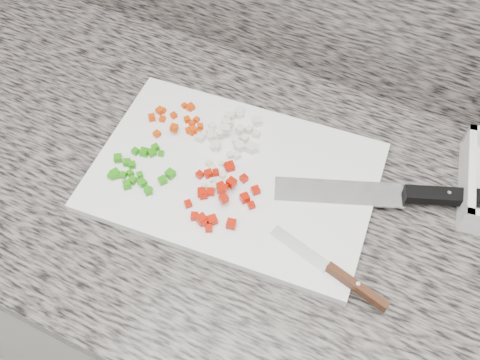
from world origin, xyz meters
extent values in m
cube|color=silver|center=(0.00, 1.44, 0.43)|extent=(3.92, 0.62, 0.86)
cube|color=slate|center=(0.00, 1.44, 0.88)|extent=(3.96, 0.64, 0.04)
cube|color=white|center=(-0.10, 1.45, 0.91)|extent=(0.47, 0.33, 0.01)
cube|color=#D03A04|center=(-0.26, 1.50, 0.92)|extent=(0.01, 0.01, 0.01)
cube|color=#D03A04|center=(-0.20, 1.50, 0.92)|extent=(0.01, 0.01, 0.01)
cube|color=#D03A04|center=(-0.27, 1.52, 0.92)|extent=(0.01, 0.01, 0.01)
cube|color=#D03A04|center=(-0.20, 1.53, 0.92)|extent=(0.01, 0.01, 0.01)
cube|color=#D03A04|center=(-0.20, 1.50, 0.92)|extent=(0.02, 0.02, 0.01)
cube|color=#D03A04|center=(-0.24, 1.52, 0.92)|extent=(0.01, 0.01, 0.01)
cube|color=#D03A04|center=(-0.27, 1.52, 0.92)|extent=(0.01, 0.01, 0.01)
cube|color=#D03A04|center=(-0.22, 1.52, 0.92)|extent=(0.01, 0.01, 0.01)
cube|color=#D03A04|center=(-0.27, 1.50, 0.92)|extent=(0.02, 0.02, 0.01)
cube|color=#D03A04|center=(-0.25, 1.47, 0.92)|extent=(0.01, 0.01, 0.01)
cube|color=#D03A04|center=(-0.23, 1.55, 0.92)|extent=(0.02, 0.02, 0.01)
cube|color=#D03A04|center=(-0.23, 1.54, 0.92)|extent=(0.01, 0.01, 0.01)
cube|color=#D03A04|center=(-0.22, 1.49, 0.93)|extent=(0.01, 0.01, 0.01)
cube|color=#D03A04|center=(-0.24, 1.55, 0.92)|extent=(0.01, 0.01, 0.01)
cube|color=#D03A04|center=(-0.21, 1.51, 0.92)|extent=(0.01, 0.01, 0.01)
cube|color=#D03A04|center=(-0.20, 1.50, 0.92)|extent=(0.01, 0.01, 0.01)
cube|color=#D03A04|center=(-0.19, 1.51, 0.92)|extent=(0.01, 0.01, 0.01)
cube|color=#D03A04|center=(-0.19, 1.50, 0.92)|extent=(0.01, 0.01, 0.01)
cube|color=silver|center=(-0.09, 1.51, 0.92)|extent=(0.01, 0.01, 0.01)
cube|color=silver|center=(-0.14, 1.57, 0.92)|extent=(0.02, 0.02, 0.01)
cube|color=silver|center=(-0.15, 1.49, 0.92)|extent=(0.02, 0.02, 0.01)
cube|color=silver|center=(-0.11, 1.52, 0.92)|extent=(0.01, 0.01, 0.01)
cube|color=silver|center=(-0.15, 1.49, 0.92)|extent=(0.02, 0.02, 0.01)
cube|color=silver|center=(-0.14, 1.52, 0.93)|extent=(0.02, 0.02, 0.01)
cube|color=silver|center=(-0.15, 1.53, 0.93)|extent=(0.02, 0.02, 0.01)
cube|color=silver|center=(-0.11, 1.50, 0.92)|extent=(0.02, 0.02, 0.01)
cube|color=silver|center=(-0.18, 1.49, 0.92)|extent=(0.01, 0.01, 0.01)
cube|color=silver|center=(-0.10, 1.54, 0.92)|extent=(0.01, 0.01, 0.01)
cube|color=silver|center=(-0.11, 1.50, 0.92)|extent=(0.02, 0.02, 0.01)
cube|color=silver|center=(-0.11, 1.57, 0.92)|extent=(0.02, 0.02, 0.01)
cube|color=silver|center=(-0.12, 1.48, 0.92)|extent=(0.01, 0.01, 0.01)
cube|color=silver|center=(-0.11, 1.54, 0.92)|extent=(0.01, 0.01, 0.01)
cube|color=silver|center=(-0.12, 1.53, 0.93)|extent=(0.02, 0.02, 0.01)
cube|color=silver|center=(-0.16, 1.50, 0.92)|extent=(0.02, 0.02, 0.01)
cube|color=silver|center=(-0.17, 1.52, 0.92)|extent=(0.01, 0.01, 0.01)
cube|color=silver|center=(-0.15, 1.51, 0.93)|extent=(0.01, 0.01, 0.01)
cube|color=silver|center=(-0.09, 1.51, 0.92)|extent=(0.02, 0.02, 0.01)
cube|color=silver|center=(-0.14, 1.57, 0.92)|extent=(0.02, 0.02, 0.01)
cube|color=silver|center=(-0.11, 1.48, 0.92)|extent=(0.01, 0.01, 0.01)
cube|color=silver|center=(-0.12, 1.51, 0.92)|extent=(0.01, 0.01, 0.01)
cube|color=silver|center=(-0.17, 1.51, 0.92)|extent=(0.01, 0.01, 0.01)
cube|color=silver|center=(-0.15, 1.56, 0.92)|extent=(0.01, 0.01, 0.01)
cube|color=silver|center=(-0.16, 1.55, 0.92)|extent=(0.01, 0.01, 0.01)
cube|color=silver|center=(-0.15, 1.54, 0.92)|extent=(0.01, 0.01, 0.01)
cube|color=silver|center=(-0.09, 1.51, 0.92)|extent=(0.01, 0.01, 0.01)
cube|color=#248D0C|center=(-0.19, 1.41, 0.92)|extent=(0.02, 0.02, 0.01)
cube|color=#248D0C|center=(-0.27, 1.37, 0.92)|extent=(0.02, 0.02, 0.01)
cube|color=#248D0C|center=(-0.22, 1.37, 0.92)|extent=(0.02, 0.02, 0.01)
cube|color=#248D0C|center=(-0.23, 1.38, 0.92)|extent=(0.01, 0.01, 0.01)
cube|color=#248D0C|center=(-0.25, 1.38, 0.92)|extent=(0.01, 0.01, 0.01)
cube|color=#248D0C|center=(-0.24, 1.36, 0.92)|extent=(0.02, 0.02, 0.01)
cube|color=#248D0C|center=(-0.26, 1.40, 0.92)|extent=(0.01, 0.01, 0.01)
cube|color=#248D0C|center=(-0.23, 1.37, 0.92)|extent=(0.01, 0.01, 0.01)
cube|color=#248D0C|center=(-0.25, 1.40, 0.92)|extent=(0.01, 0.01, 0.01)
cube|color=#248D0C|center=(-0.20, 1.36, 0.92)|extent=(0.01, 0.01, 0.01)
cube|color=#248D0C|center=(-0.20, 1.36, 0.92)|extent=(0.02, 0.02, 0.01)
cube|color=#248D0C|center=(-0.28, 1.40, 0.92)|extent=(0.02, 0.02, 0.01)
cube|color=#248D0C|center=(-0.19, 1.39, 0.92)|extent=(0.02, 0.02, 0.01)
cube|color=#248D0C|center=(-0.25, 1.37, 0.92)|extent=(0.01, 0.01, 0.01)
cube|color=#248D0C|center=(-0.24, 1.44, 0.92)|extent=(0.01, 0.01, 0.01)
cube|color=#248D0C|center=(-0.27, 1.37, 0.92)|extent=(0.02, 0.02, 0.01)
cube|color=#248D0C|center=(-0.26, 1.37, 0.92)|extent=(0.01, 0.01, 0.01)
cube|color=#248D0C|center=(-0.22, 1.44, 0.92)|extent=(0.01, 0.01, 0.01)
cube|color=#248D0C|center=(-0.25, 1.43, 0.92)|extent=(0.01, 0.01, 0.01)
cube|color=#248D0C|center=(-0.26, 1.42, 0.92)|extent=(0.01, 0.01, 0.01)
cube|color=#248D0C|center=(-0.27, 1.36, 0.92)|extent=(0.01, 0.01, 0.01)
cube|color=#248D0C|center=(-0.24, 1.43, 0.92)|extent=(0.02, 0.02, 0.01)
cube|color=#B71302|center=(-0.10, 1.42, 0.92)|extent=(0.02, 0.02, 0.01)
cube|color=#B71302|center=(-0.06, 1.41, 0.92)|extent=(0.02, 0.02, 0.01)
cube|color=#B71302|center=(-0.08, 1.45, 0.92)|extent=(0.01, 0.01, 0.01)
cube|color=#B71302|center=(-0.09, 1.43, 0.93)|extent=(0.02, 0.02, 0.01)
cube|color=#B71302|center=(-0.11, 1.40, 0.92)|extent=(0.02, 0.02, 0.01)
cube|color=#B71302|center=(-0.10, 1.35, 0.92)|extent=(0.02, 0.02, 0.01)
cube|color=#B71302|center=(-0.05, 1.41, 0.92)|extent=(0.01, 0.01, 0.01)
cube|color=#B71302|center=(-0.11, 1.46, 0.92)|extent=(0.02, 0.02, 0.01)
cube|color=#B71302|center=(-0.09, 1.39, 0.93)|extent=(0.02, 0.02, 0.01)
cube|color=#B71302|center=(-0.12, 1.39, 0.92)|extent=(0.02, 0.02, 0.01)
cube|color=#B71302|center=(-0.05, 1.44, 0.92)|extent=(0.02, 0.02, 0.01)
cube|color=#B71302|center=(-0.06, 1.36, 0.92)|extent=(0.02, 0.02, 0.01)
cube|color=#B71302|center=(-0.09, 1.34, 0.92)|extent=(0.01, 0.01, 0.01)
cube|color=#B71302|center=(-0.12, 1.44, 0.92)|extent=(0.01, 0.01, 0.01)
cube|color=#B71302|center=(-0.13, 1.37, 0.92)|extent=(0.01, 0.01, 0.01)
cube|color=#B71302|center=(-0.12, 1.40, 0.92)|extent=(0.02, 0.02, 0.01)
cube|color=#B71302|center=(-0.13, 1.43, 0.92)|extent=(0.02, 0.02, 0.01)
cube|color=#B71302|center=(-0.10, 1.35, 0.92)|extent=(0.01, 0.01, 0.01)
cube|color=#B71302|center=(-0.11, 1.35, 0.92)|extent=(0.01, 0.01, 0.01)
cube|color=#B71302|center=(-0.09, 1.36, 0.92)|extent=(0.02, 0.02, 0.01)
cube|color=#B71302|center=(-0.11, 1.46, 0.92)|extent=(0.01, 0.01, 0.01)
cube|color=#B71302|center=(-0.09, 1.41, 0.93)|extent=(0.01, 0.01, 0.01)
cube|color=#B71302|center=(-0.14, 1.43, 0.92)|extent=(0.01, 0.01, 0.01)
cube|color=beige|center=(-0.12, 1.42, 0.92)|extent=(0.01, 0.01, 0.01)
cube|color=beige|center=(-0.12, 1.46, 0.92)|extent=(0.01, 0.01, 0.01)
cube|color=beige|center=(-0.11, 1.41, 0.92)|extent=(0.01, 0.01, 0.01)
cube|color=beige|center=(-0.11, 1.41, 0.92)|extent=(0.01, 0.01, 0.01)
cube|color=beige|center=(-0.13, 1.41, 0.92)|extent=(0.01, 0.01, 0.01)
cube|color=beige|center=(-0.13, 1.44, 0.92)|extent=(0.01, 0.01, 0.01)
cube|color=beige|center=(-0.11, 1.42, 0.92)|extent=(0.01, 0.01, 0.01)
cube|color=beige|center=(-0.11, 1.46, 0.92)|extent=(0.01, 0.01, 0.01)
cube|color=beige|center=(-0.11, 1.44, 0.92)|extent=(0.01, 0.01, 0.01)
cube|color=beige|center=(-0.11, 1.44, 0.92)|extent=(0.01, 0.01, 0.01)
cube|color=beige|center=(-0.14, 1.45, 0.92)|extent=(0.01, 0.01, 0.01)
cube|color=beige|center=(-0.11, 1.43, 0.92)|extent=(0.01, 0.01, 0.01)
cube|color=beige|center=(-0.13, 1.45, 0.92)|extent=(0.01, 0.01, 0.01)
cube|color=silver|center=(0.07, 1.49, 0.92)|extent=(0.20, 0.12, 0.00)
cube|color=black|center=(0.22, 1.55, 0.92)|extent=(0.13, 0.07, 0.02)
cylinder|color=silver|center=(0.22, 1.55, 0.93)|extent=(0.01, 0.01, 0.00)
cube|color=silver|center=(0.05, 1.37, 0.92)|extent=(0.10, 0.04, 0.00)
cube|color=#4B2612|center=(0.14, 1.35, 0.92)|extent=(0.10, 0.03, 0.02)
cylinder|color=silver|center=(0.14, 1.35, 0.93)|extent=(0.01, 0.01, 0.00)
cube|color=white|center=(0.24, 1.60, 0.93)|extent=(0.04, 0.18, 0.04)
camera|label=1|loc=(0.12, 1.01, 1.61)|focal=40.00mm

